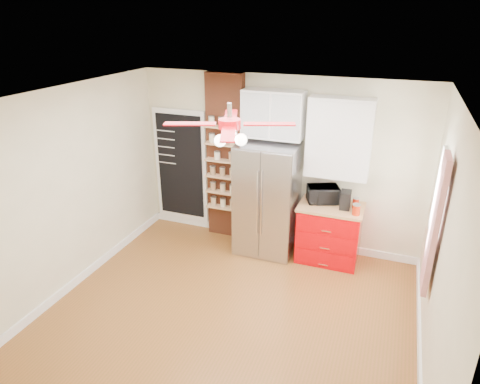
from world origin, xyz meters
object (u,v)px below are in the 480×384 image
at_px(red_cabinet, 329,233).
at_px(canister_left, 356,210).
at_px(ceiling_fan, 230,124).
at_px(toaster_oven, 323,194).
at_px(pantry_jar_oats, 217,156).
at_px(coffee_maker, 345,200).
at_px(fridge, 267,199).

relative_size(red_cabinet, canister_left, 6.43).
height_order(ceiling_fan, toaster_oven, ceiling_fan).
bearing_deg(canister_left, pantry_jar_oats, 173.02).
distance_m(red_cabinet, toaster_oven, 0.60).
height_order(toaster_oven, coffee_maker, coffee_maker).
bearing_deg(red_cabinet, coffee_maker, -2.31).
xyz_separation_m(red_cabinet, pantry_jar_oats, (-1.85, 0.09, 0.98)).
bearing_deg(coffee_maker, red_cabinet, 174.41).
relative_size(ceiling_fan, pantry_jar_oats, 11.92).
bearing_deg(ceiling_fan, toaster_oven, 66.65).
distance_m(ceiling_fan, canister_left, 2.45).
distance_m(toaster_oven, pantry_jar_oats, 1.75).
bearing_deg(pantry_jar_oats, ceiling_fan, -62.25).
distance_m(ceiling_fan, toaster_oven, 2.39).
bearing_deg(pantry_jar_oats, toaster_oven, 0.04).
bearing_deg(toaster_oven, ceiling_fan, -135.48).
height_order(ceiling_fan, pantry_jar_oats, ceiling_fan).
bearing_deg(ceiling_fan, pantry_jar_oats, 117.75).
relative_size(ceiling_fan, toaster_oven, 3.10).
relative_size(red_cabinet, coffee_maker, 3.63).
bearing_deg(toaster_oven, coffee_maker, -38.49).
distance_m(coffee_maker, canister_left, 0.25).
relative_size(fridge, toaster_oven, 3.88).
xyz_separation_m(ceiling_fan, pantry_jar_oats, (-0.93, 1.77, -0.99)).
distance_m(fridge, pantry_jar_oats, 1.05).
height_order(red_cabinet, ceiling_fan, ceiling_fan).
bearing_deg(fridge, ceiling_fan, -88.24).
height_order(toaster_oven, pantry_jar_oats, pantry_jar_oats).
distance_m(canister_left, pantry_jar_oats, 2.28).
bearing_deg(red_cabinet, pantry_jar_oats, 177.14).
height_order(red_cabinet, coffee_maker, coffee_maker).
relative_size(fridge, red_cabinet, 1.86).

